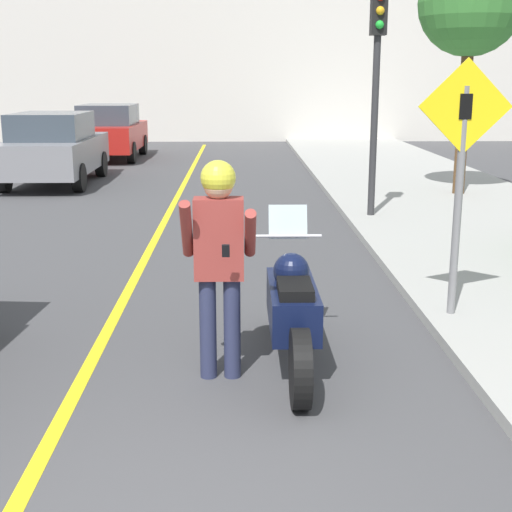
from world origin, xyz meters
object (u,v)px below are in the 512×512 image
(person_biker, at_px, (219,246))
(traffic_light, at_px, (377,60))
(street_tree, at_px, (471,5))
(motorcycle, at_px, (292,308))
(parked_car_grey, at_px, (54,148))
(crossing_sign, at_px, (461,164))
(parked_car_red, at_px, (110,131))

(person_biker, distance_m, traffic_light, 7.34)
(person_biker, distance_m, street_tree, 10.65)
(person_biker, bearing_deg, motorcycle, 25.39)
(traffic_light, height_order, parked_car_grey, traffic_light)
(street_tree, distance_m, parked_car_grey, 9.73)
(motorcycle, xyz_separation_m, street_tree, (4.14, 8.84, 3.35))
(crossing_sign, relative_size, parked_car_red, 0.60)
(street_tree, bearing_deg, parked_car_red, 137.69)
(crossing_sign, xyz_separation_m, street_tree, (2.43, 7.83, 2.23))
(person_biker, relative_size, crossing_sign, 0.72)
(person_biker, bearing_deg, street_tree, 62.48)
(person_biker, xyz_separation_m, traffic_light, (2.48, 6.72, 1.61))
(traffic_light, height_order, parked_car_red, traffic_light)
(crossing_sign, bearing_deg, motorcycle, -149.50)
(crossing_sign, distance_m, parked_car_grey, 12.08)
(parked_car_red, bearing_deg, person_biker, -77.20)
(person_biker, xyz_separation_m, parked_car_red, (-3.86, 16.97, -0.27))
(person_biker, bearing_deg, parked_car_grey, 110.18)
(motorcycle, bearing_deg, street_tree, 64.91)
(crossing_sign, height_order, street_tree, street_tree)
(crossing_sign, relative_size, parked_car_grey, 0.60)
(motorcycle, height_order, parked_car_grey, parked_car_grey)
(motorcycle, xyz_separation_m, crossing_sign, (1.70, 1.00, 1.13))
(street_tree, bearing_deg, person_biker, -117.52)
(parked_car_grey, distance_m, parked_car_red, 5.54)
(crossing_sign, bearing_deg, street_tree, 72.74)
(street_tree, height_order, parked_car_grey, street_tree)
(parked_car_grey, height_order, parked_car_red, same)
(parked_car_grey, bearing_deg, crossing_sign, -57.23)
(person_biker, distance_m, crossing_sign, 2.71)
(traffic_light, relative_size, parked_car_red, 0.90)
(motorcycle, height_order, street_tree, street_tree)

